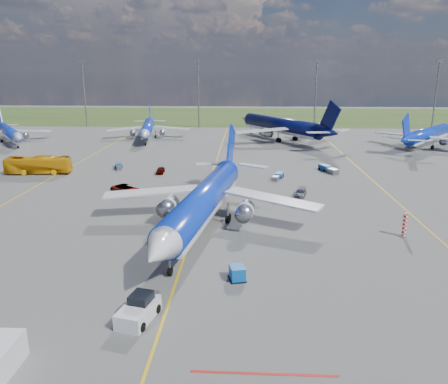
{
  "coord_description": "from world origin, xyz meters",
  "views": [
    {
      "loc": [
        6.56,
        -43.02,
        19.78
      ],
      "look_at": [
        3.73,
        12.77,
        4.0
      ],
      "focal_mm": 35.0,
      "sensor_mm": 36.0,
      "label": 1
    }
  ],
  "objects_px": {
    "bg_jet_nw": "(11,143)",
    "bg_jet_n": "(280,140)",
    "bg_jet_ne": "(426,147)",
    "apron_bus": "(38,165)",
    "uld_container": "(237,273)",
    "baggage_tug_e": "(328,169)",
    "baggage_tug_w": "(278,176)",
    "main_airliner": "(204,228)",
    "baggage_tug_c": "(119,166)",
    "bg_jet_nnw": "(148,139)",
    "service_car_c": "(300,193)",
    "warning_post": "(405,225)",
    "pushback_tug": "(139,310)",
    "service_car_a": "(160,170)",
    "service_car_b": "(126,189)"
  },
  "relations": [
    {
      "from": "bg_jet_nnw",
      "to": "service_car_c",
      "type": "xyz_separation_m",
      "value": [
        37.59,
        -57.71,
        0.59
      ]
    },
    {
      "from": "service_car_a",
      "to": "service_car_c",
      "type": "bearing_deg",
      "value": -31.34
    },
    {
      "from": "baggage_tug_e",
      "to": "warning_post",
      "type": "bearing_deg",
      "value": -108.68
    },
    {
      "from": "bg_jet_nw",
      "to": "bg_jet_n",
      "type": "bearing_deg",
      "value": -30.45
    },
    {
      "from": "bg_jet_n",
      "to": "service_car_b",
      "type": "bearing_deg",
      "value": 30.86
    },
    {
      "from": "pushback_tug",
      "to": "baggage_tug_w",
      "type": "relative_size",
      "value": 1.38
    },
    {
      "from": "baggage_tug_c",
      "to": "bg_jet_n",
      "type": "bearing_deg",
      "value": 29.32
    },
    {
      "from": "service_car_a",
      "to": "baggage_tug_c",
      "type": "relative_size",
      "value": 0.79
    },
    {
      "from": "service_car_c",
      "to": "baggage_tug_e",
      "type": "xyz_separation_m",
      "value": [
        7.52,
        17.85,
        -0.04
      ]
    },
    {
      "from": "warning_post",
      "to": "service_car_b",
      "type": "height_order",
      "value": "warning_post"
    },
    {
      "from": "apron_bus",
      "to": "service_car_a",
      "type": "relative_size",
      "value": 3.53
    },
    {
      "from": "bg_jet_nw",
      "to": "bg_jet_ne",
      "type": "height_order",
      "value": "bg_jet_ne"
    },
    {
      "from": "warning_post",
      "to": "bg_jet_nw",
      "type": "xyz_separation_m",
      "value": [
        -84.71,
        66.22,
        -1.5
      ]
    },
    {
      "from": "bg_jet_ne",
      "to": "apron_bus",
      "type": "relative_size",
      "value": 2.95
    },
    {
      "from": "pushback_tug",
      "to": "uld_container",
      "type": "relative_size",
      "value": 3.56
    },
    {
      "from": "apron_bus",
      "to": "bg_jet_ne",
      "type": "bearing_deg",
      "value": -73.83
    },
    {
      "from": "bg_jet_nnw",
      "to": "baggage_tug_e",
      "type": "relative_size",
      "value": 6.39
    },
    {
      "from": "bg_jet_ne",
      "to": "apron_bus",
      "type": "bearing_deg",
      "value": 61.29
    },
    {
      "from": "bg_jet_n",
      "to": "service_car_a",
      "type": "xyz_separation_m",
      "value": [
        -26.71,
        -43.21,
        0.6
      ]
    },
    {
      "from": "baggage_tug_w",
      "to": "baggage_tug_c",
      "type": "height_order",
      "value": "baggage_tug_c"
    },
    {
      "from": "apron_bus",
      "to": "bg_jet_nw",
      "type": "bearing_deg",
      "value": 29.12
    },
    {
      "from": "warning_post",
      "to": "uld_container",
      "type": "distance_m",
      "value": 23.62
    },
    {
      "from": "main_airliner",
      "to": "uld_container",
      "type": "relative_size",
      "value": 24.33
    },
    {
      "from": "bg_jet_ne",
      "to": "baggage_tug_e",
      "type": "relative_size",
      "value": 6.88
    },
    {
      "from": "uld_container",
      "to": "baggage_tug_c",
      "type": "relative_size",
      "value": 0.38
    },
    {
      "from": "bg_jet_nnw",
      "to": "baggage_tug_e",
      "type": "height_order",
      "value": "bg_jet_nnw"
    },
    {
      "from": "bg_jet_nw",
      "to": "pushback_tug",
      "type": "distance_m",
      "value": 102.98
    },
    {
      "from": "main_airliner",
      "to": "baggage_tug_c",
      "type": "distance_m",
      "value": 40.07
    },
    {
      "from": "service_car_b",
      "to": "service_car_c",
      "type": "relative_size",
      "value": 1.32
    },
    {
      "from": "pushback_tug",
      "to": "service_car_b",
      "type": "relative_size",
      "value": 1.14
    },
    {
      "from": "bg_jet_nw",
      "to": "service_car_a",
      "type": "height_order",
      "value": "bg_jet_nw"
    },
    {
      "from": "warning_post",
      "to": "uld_container",
      "type": "relative_size",
      "value": 1.76
    },
    {
      "from": "uld_container",
      "to": "baggage_tug_w",
      "type": "bearing_deg",
      "value": 66.85
    },
    {
      "from": "service_car_a",
      "to": "bg_jet_nnw",
      "type": "bearing_deg",
      "value": 104.18
    },
    {
      "from": "main_airliner",
      "to": "baggage_tug_e",
      "type": "xyz_separation_m",
      "value": [
        21.62,
        33.15,
        0.55
      ]
    },
    {
      "from": "uld_container",
      "to": "baggage_tug_e",
      "type": "distance_m",
      "value": 50.28
    },
    {
      "from": "bg_jet_ne",
      "to": "baggage_tug_w",
      "type": "relative_size",
      "value": 8.36
    },
    {
      "from": "apron_bus",
      "to": "service_car_c",
      "type": "bearing_deg",
      "value": -110.59
    },
    {
      "from": "bg_jet_nw",
      "to": "main_airliner",
      "type": "distance_m",
      "value": 88.09
    },
    {
      "from": "bg_jet_nw",
      "to": "service_car_b",
      "type": "xyz_separation_m",
      "value": [
        45.63,
        -49.0,
        0.74
      ]
    },
    {
      "from": "main_airliner",
      "to": "warning_post",
      "type": "bearing_deg",
      "value": 4.75
    },
    {
      "from": "apron_bus",
      "to": "service_car_b",
      "type": "distance_m",
      "value": 24.63
    },
    {
      "from": "warning_post",
      "to": "service_car_b",
      "type": "bearing_deg",
      "value": 156.23
    },
    {
      "from": "main_airliner",
      "to": "bg_jet_n",
      "type": "bearing_deg",
      "value": 87.18
    },
    {
      "from": "bg_jet_nnw",
      "to": "bg_jet_nw",
      "type": "bearing_deg",
      "value": -176.12
    },
    {
      "from": "baggage_tug_e",
      "to": "service_car_a",
      "type": "bearing_deg",
      "value": 161.65
    },
    {
      "from": "bg_jet_nnw",
      "to": "bg_jet_ne",
      "type": "relative_size",
      "value": 0.93
    },
    {
      "from": "bg_jet_nw",
      "to": "bg_jet_nnw",
      "type": "xyz_separation_m",
      "value": [
        36.58,
        8.57,
        0.0
      ]
    },
    {
      "from": "service_car_c",
      "to": "baggage_tug_w",
      "type": "bearing_deg",
      "value": 118.62
    },
    {
      "from": "baggage_tug_e",
      "to": "bg_jet_nnw",
      "type": "bearing_deg",
      "value": 114.9
    }
  ]
}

